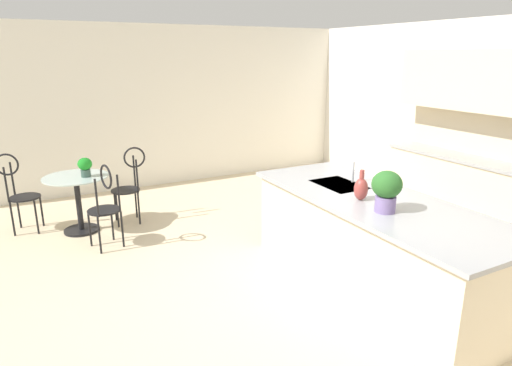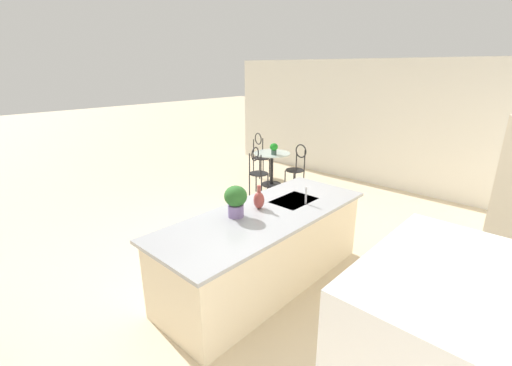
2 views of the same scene
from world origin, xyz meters
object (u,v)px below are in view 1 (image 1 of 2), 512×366
at_px(chair_near_window, 19,189).
at_px(potted_plant_counter_near, 387,189).
at_px(chair_by_island, 129,182).
at_px(chair_toward_desk, 105,202).
at_px(potted_plant_on_table, 85,166).
at_px(vase_on_counter, 361,188).
at_px(bistro_table, 78,198).

height_order(chair_near_window, potted_plant_counter_near, potted_plant_counter_near).
xyz_separation_m(chair_near_window, chair_by_island, (0.32, 1.32, 0.00)).
relative_size(chair_toward_desk, potted_plant_counter_near, 2.87).
height_order(potted_plant_on_table, potted_plant_counter_near, potted_plant_counter_near).
xyz_separation_m(chair_toward_desk, potted_plant_counter_near, (2.46, 1.93, 0.55)).
height_order(chair_toward_desk, vase_on_counter, vase_on_counter).
bearing_deg(vase_on_counter, bistro_table, -142.27).
xyz_separation_m(bistro_table, chair_by_island, (-0.03, 0.66, 0.13)).
bearing_deg(chair_near_window, chair_by_island, 76.54).
distance_m(chair_toward_desk, vase_on_counter, 2.91).
height_order(bistro_table, potted_plant_on_table, potted_plant_on_table).
bearing_deg(potted_plant_counter_near, chair_by_island, -155.08).
bearing_deg(chair_by_island, vase_on_counter, 28.05).
distance_m(bistro_table, vase_on_counter, 3.61).
height_order(chair_toward_desk, potted_plant_on_table, chair_toward_desk).
xyz_separation_m(chair_near_window, potted_plant_on_table, (0.42, 0.78, 0.31)).
height_order(chair_near_window, vase_on_counter, vase_on_counter).
bearing_deg(chair_toward_desk, potted_plant_on_table, -170.61).
height_order(chair_by_island, potted_plant_counter_near, potted_plant_counter_near).
xyz_separation_m(chair_by_island, potted_plant_counter_near, (3.20, 1.49, 0.55)).
relative_size(potted_plant_on_table, vase_on_counter, 0.85).
relative_size(potted_plant_counter_near, vase_on_counter, 1.26).
bearing_deg(potted_plant_counter_near, vase_on_counter, 174.83).
xyz_separation_m(chair_by_island, chair_toward_desk, (0.74, -0.44, 0.00)).
height_order(chair_near_window, potted_plant_on_table, chair_near_window).
relative_size(chair_near_window, vase_on_counter, 3.62).
bearing_deg(chair_near_window, vase_on_counter, 41.89).
height_order(chair_near_window, chair_by_island, same).
distance_m(bistro_table, potted_plant_on_table, 0.45).
bearing_deg(vase_on_counter, chair_by_island, -151.95).
relative_size(chair_by_island, chair_toward_desk, 1.00).
bearing_deg(potted_plant_counter_near, chair_toward_desk, -141.90).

